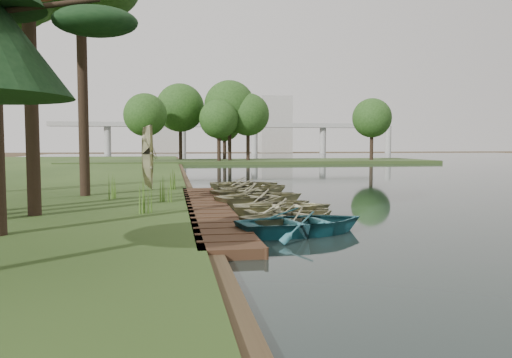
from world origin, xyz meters
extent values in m
plane|color=#3D2F1D|center=(0.00, 0.00, 0.00)|extent=(300.00, 300.00, 0.00)
cube|color=#382315|center=(-1.60, 0.00, 0.15)|extent=(1.60, 16.00, 0.30)
cube|color=#31451E|center=(8.00, 50.00, 0.23)|extent=(50.00, 14.00, 0.45)
cylinder|color=black|center=(-15.33, 50.00, 2.85)|extent=(0.50, 0.50, 4.80)
sphere|color=#264A19|center=(-15.33, 50.00, 6.45)|extent=(5.60, 5.60, 5.60)
cylinder|color=black|center=(-8.67, 50.00, 2.85)|extent=(0.50, 0.50, 4.80)
sphere|color=#264A19|center=(-8.67, 50.00, 6.45)|extent=(5.60, 5.60, 5.60)
cylinder|color=black|center=(-2.00, 50.00, 2.85)|extent=(0.50, 0.50, 4.80)
sphere|color=#264A19|center=(-2.00, 50.00, 6.45)|extent=(5.60, 5.60, 5.60)
cylinder|color=black|center=(4.67, 50.00, 2.85)|extent=(0.50, 0.50, 4.80)
sphere|color=#264A19|center=(4.67, 50.00, 6.45)|extent=(5.60, 5.60, 5.60)
cylinder|color=black|center=(11.33, 50.00, 2.85)|extent=(0.50, 0.50, 4.80)
sphere|color=#264A19|center=(11.33, 50.00, 6.45)|extent=(5.60, 5.60, 5.60)
cylinder|color=black|center=(18.00, 50.00, 2.85)|extent=(0.50, 0.50, 4.80)
sphere|color=#264A19|center=(18.00, 50.00, 6.45)|extent=(5.60, 5.60, 5.60)
cylinder|color=black|center=(24.67, 50.00, 2.85)|extent=(0.50, 0.50, 4.80)
sphere|color=#264A19|center=(24.67, 50.00, 6.45)|extent=(5.60, 5.60, 5.60)
cube|color=#A5A5A0|center=(10.00, 120.00, 8.00)|extent=(90.00, 4.00, 1.20)
cylinder|color=#A5A5A0|center=(-20.00, 120.00, 4.00)|extent=(1.80, 1.80, 8.00)
cylinder|color=#A5A5A0|center=(0.00, 120.00, 4.00)|extent=(1.80, 1.80, 8.00)
cylinder|color=#A5A5A0|center=(20.00, 120.00, 4.00)|extent=(1.80, 1.80, 8.00)
cylinder|color=#A5A5A0|center=(40.00, 120.00, 4.00)|extent=(1.80, 1.80, 8.00)
cylinder|color=#A5A5A0|center=(60.00, 120.00, 4.00)|extent=(1.80, 1.80, 8.00)
cube|color=#A5A5A0|center=(30.00, 140.00, 9.00)|extent=(10.00, 8.00, 18.00)
cube|color=#A5A5A0|center=(-5.00, 145.00, 6.00)|extent=(8.00, 8.00, 12.00)
imported|color=#2A6C76|center=(0.81, -5.03, 0.45)|extent=(4.40, 3.55, 0.81)
imported|color=#BEBA89|center=(0.85, -3.51, 0.41)|extent=(4.18, 3.68, 0.72)
imported|color=#BEBA89|center=(1.08, -2.08, 0.37)|extent=(3.34, 2.58, 0.64)
imported|color=#BEBA89|center=(1.04, -1.21, 0.43)|extent=(3.75, 2.74, 0.76)
imported|color=#BEBA89|center=(1.24, 0.21, 0.36)|extent=(3.55, 3.06, 0.62)
imported|color=#BEBA89|center=(0.83, 1.89, 0.46)|extent=(4.64, 3.87, 0.83)
imported|color=#BEBA89|center=(1.13, 3.19, 0.40)|extent=(3.99, 3.42, 0.70)
imported|color=#BEBA89|center=(0.76, 4.97, 0.44)|extent=(4.46, 3.85, 0.78)
imported|color=#BEBA89|center=(1.19, 6.44, 0.42)|extent=(3.75, 2.83, 0.73)
imported|color=#BEBA89|center=(1.29, 7.81, 0.44)|extent=(4.41, 3.70, 0.78)
imported|color=#BEBA89|center=(1.09, 9.04, 0.45)|extent=(4.14, 3.14, 0.81)
imported|color=#BEBA89|center=(-4.05, 7.10, 0.64)|extent=(3.49, 2.61, 0.69)
cylinder|color=black|center=(-7.46, -1.50, 5.13)|extent=(0.43, 0.43, 9.66)
cylinder|color=black|center=(-6.89, 4.81, 5.65)|extent=(0.45, 0.45, 10.71)
cylinder|color=black|center=(-9.98, 7.82, 5.58)|extent=(0.45, 0.45, 10.56)
cone|color=#3F661E|center=(-3.86, -1.62, 0.87)|extent=(0.60, 0.60, 1.13)
cone|color=#3F661E|center=(-3.24, 1.63, 0.82)|extent=(0.60, 0.60, 1.05)
cone|color=#3F661E|center=(-5.36, 3.16, 0.80)|extent=(0.60, 0.60, 1.00)
cone|color=#3F661E|center=(-2.80, 7.19, 0.81)|extent=(0.60, 0.60, 1.03)
camera|label=1|loc=(-2.93, -18.93, 2.66)|focal=35.00mm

